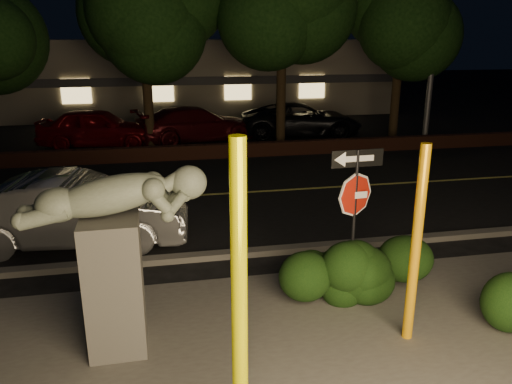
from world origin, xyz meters
TOP-DOWN VIEW (x-y plane):
  - ground at (0.00, 10.00)m, footprint 90.00×90.00m
  - patio at (0.00, -1.00)m, footprint 14.00×6.00m
  - road at (0.00, 7.00)m, footprint 80.00×8.00m
  - lane_marking at (0.00, 7.00)m, footprint 80.00×0.12m
  - curb at (0.00, 2.90)m, footprint 80.00×0.25m
  - brick_wall at (0.00, 11.30)m, footprint 40.00×0.35m
  - parking_lot at (0.00, 17.00)m, footprint 40.00×12.00m
  - building at (0.00, 24.99)m, footprint 22.00×10.20m
  - tree_far_d at (7.50, 13.30)m, footprint 4.40×4.40m
  - yellow_pole_left at (-1.55, -1.67)m, footprint 0.16×0.16m
  - yellow_pole_right at (1.09, -0.31)m, footprint 0.14×0.14m
  - signpost at (0.72, 0.95)m, footprint 0.85×0.09m
  - sculpture at (-2.87, 0.24)m, footprint 2.37×0.75m
  - hedge_center at (0.40, 1.09)m, footprint 1.96×1.07m
  - hedge_right at (1.11, 1.08)m, footprint 2.04×1.49m
  - silver_sedan at (-3.94, 4.16)m, footprint 4.57×1.94m
  - parked_car_red at (-4.49, 14.07)m, footprint 4.63×2.26m
  - parked_car_darkred at (-0.67, 14.40)m, footprint 5.28×3.27m
  - parked_car_dark at (3.88, 14.66)m, footprint 5.37×2.98m

SIDE VIEW (x-z plane):
  - ground at x=0.00m, z-range 0.00..0.00m
  - road at x=0.00m, z-range 0.00..0.01m
  - parking_lot at x=0.00m, z-range 0.00..0.01m
  - patio at x=0.00m, z-range 0.00..0.02m
  - lane_marking at x=0.00m, z-range 0.02..0.02m
  - curb at x=0.00m, z-range 0.00..0.12m
  - brick_wall at x=0.00m, z-range 0.00..0.50m
  - hedge_center at x=0.40m, z-range 0.00..0.98m
  - hedge_right at x=1.11m, z-range 0.00..1.20m
  - parked_car_dark at x=3.88m, z-range 0.00..1.42m
  - parked_car_darkred at x=-0.67m, z-range 0.00..1.43m
  - silver_sedan at x=-3.94m, z-range 0.00..1.47m
  - parked_car_red at x=-4.49m, z-range 0.00..1.52m
  - yellow_pole_right at x=1.09m, z-range 0.00..2.83m
  - sculpture at x=-2.87m, z-range 0.30..2.84m
  - yellow_pole_left at x=-1.55m, z-range 0.00..3.28m
  - signpost at x=0.72m, z-range 0.53..3.02m
  - building at x=0.00m, z-range 0.00..4.00m
  - tree_far_d at x=7.50m, z-range 1.71..9.13m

